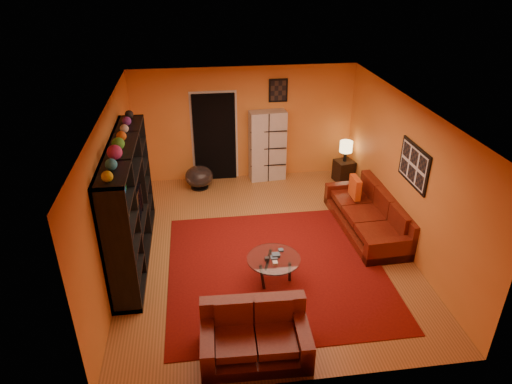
{
  "coord_description": "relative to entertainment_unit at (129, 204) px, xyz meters",
  "views": [
    {
      "loc": [
        -1.07,
        -6.84,
        4.74
      ],
      "look_at": [
        -0.14,
        0.1,
        1.07
      ],
      "focal_mm": 32.0,
      "sensor_mm": 36.0,
      "label": 1
    }
  ],
  "objects": [
    {
      "name": "table_lamp",
      "position": [
        4.52,
        2.43,
        -0.21
      ],
      "size": [
        0.29,
        0.29,
        0.48
      ],
      "color": "black",
      "rests_on": "side_table"
    },
    {
      "name": "ceiling",
      "position": [
        2.27,
        0.0,
        1.55
      ],
      "size": [
        6.0,
        6.0,
        0.0
      ],
      "primitive_type": "plane",
      "rotation": [
        3.14,
        0.0,
        0.0
      ],
      "color": "white",
      "rests_on": "wall_back"
    },
    {
      "name": "bowl_chair",
      "position": [
        1.17,
        2.5,
        -0.77
      ],
      "size": [
        0.63,
        0.63,
        0.52
      ],
      "color": "black",
      "rests_on": "floor"
    },
    {
      "name": "doorway",
      "position": [
        1.57,
        2.96,
        -0.03
      ],
      "size": [
        0.95,
        0.1,
        2.04
      ],
      "primitive_type": "cube",
      "color": "black",
      "rests_on": "floor"
    },
    {
      "name": "storage_cabinet",
      "position": [
        2.77,
        2.8,
        -0.23
      ],
      "size": [
        0.85,
        0.43,
        1.64
      ],
      "primitive_type": "cube",
      "rotation": [
        0.0,
        0.0,
        0.09
      ],
      "color": "beige",
      "rests_on": "floor"
    },
    {
      "name": "throw_pillow",
      "position": [
        4.22,
        0.86,
        -0.42
      ],
      "size": [
        0.12,
        0.42,
        0.42
      ],
      "primitive_type": "cube",
      "color": "#E55319",
      "rests_on": "sofa"
    },
    {
      "name": "wall_front",
      "position": [
        2.27,
        -3.0,
        0.25
      ],
      "size": [
        6.0,
        0.0,
        6.0
      ],
      "primitive_type": "plane",
      "rotation": [
        -1.57,
        0.0,
        0.0
      ],
      "color": "orange",
      "rests_on": "floor"
    },
    {
      "name": "coffee_table",
      "position": [
        2.28,
        -1.0,
        -0.66
      ],
      "size": [
        0.86,
        0.86,
        0.43
      ],
      "rotation": [
        0.0,
        0.0,
        -0.36
      ],
      "color": "silver",
      "rests_on": "floor"
    },
    {
      "name": "entertainment_unit",
      "position": [
        0.0,
        0.0,
        0.0
      ],
      "size": [
        0.45,
        3.0,
        2.1
      ],
      "primitive_type": "cube",
      "color": "black",
      "rests_on": "floor"
    },
    {
      "name": "sofa",
      "position": [
        4.42,
        0.32,
        -0.77
      ],
      "size": [
        1.06,
        2.39,
        0.85
      ],
      "rotation": [
        0.0,
        0.0,
        0.04
      ],
      "color": "#53130B",
      "rests_on": "rug"
    },
    {
      "name": "rug",
      "position": [
        2.38,
        -0.7,
        -1.04
      ],
      "size": [
        3.6,
        3.6,
        0.01
      ],
      "primitive_type": "cube",
      "color": "#5C0C0A",
      "rests_on": "floor"
    },
    {
      "name": "tv",
      "position": [
        0.05,
        -0.04,
        -0.07
      ],
      "size": [
        0.9,
        0.12,
        0.52
      ],
      "primitive_type": "imported",
      "rotation": [
        0.0,
        0.0,
        1.57
      ],
      "color": "black",
      "rests_on": "entertainment_unit"
    },
    {
      "name": "wall_left",
      "position": [
        -0.23,
        0.0,
        0.25
      ],
      "size": [
        0.0,
        6.0,
        6.0
      ],
      "primitive_type": "plane",
      "rotation": [
        1.57,
        0.0,
        1.57
      ],
      "color": "orange",
      "rests_on": "floor"
    },
    {
      "name": "wall_back",
      "position": [
        2.27,
        3.0,
        0.25
      ],
      "size": [
        6.0,
        0.0,
        6.0
      ],
      "primitive_type": "plane",
      "rotation": [
        1.57,
        0.0,
        0.0
      ],
      "color": "orange",
      "rests_on": "floor"
    },
    {
      "name": "loveseat",
      "position": [
        1.78,
        -2.42,
        -0.76
      ],
      "size": [
        1.45,
        0.9,
        0.85
      ],
      "rotation": [
        0.0,
        0.0,
        1.53
      ],
      "color": "#53130B",
      "rests_on": "rug"
    },
    {
      "name": "floor",
      "position": [
        2.27,
        0.0,
        -1.05
      ],
      "size": [
        6.0,
        6.0,
        0.0
      ],
      "primitive_type": "plane",
      "color": "#975E2E",
      "rests_on": "ground"
    },
    {
      "name": "wall_right",
      "position": [
        4.78,
        0.0,
        0.25
      ],
      "size": [
        0.0,
        6.0,
        6.0
      ],
      "primitive_type": "plane",
      "rotation": [
        1.57,
        0.0,
        -1.57
      ],
      "color": "orange",
      "rests_on": "floor"
    },
    {
      "name": "wall_art_back",
      "position": [
        3.02,
        2.98,
        1.0
      ],
      "size": [
        0.42,
        0.03,
        0.52
      ],
      "primitive_type": "cube",
      "color": "black",
      "rests_on": "wall_back"
    },
    {
      "name": "side_table",
      "position": [
        4.52,
        2.43,
        -0.8
      ],
      "size": [
        0.48,
        0.48,
        0.5
      ],
      "primitive_type": "cube",
      "rotation": [
        0.0,
        0.0,
        0.22
      ],
      "color": "black",
      "rests_on": "floor"
    },
    {
      "name": "wall_art_right",
      "position": [
        4.75,
        -0.3,
        0.55
      ],
      "size": [
        0.03,
        1.0,
        0.7
      ],
      "primitive_type": "cube",
      "color": "black",
      "rests_on": "wall_right"
    }
  ]
}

